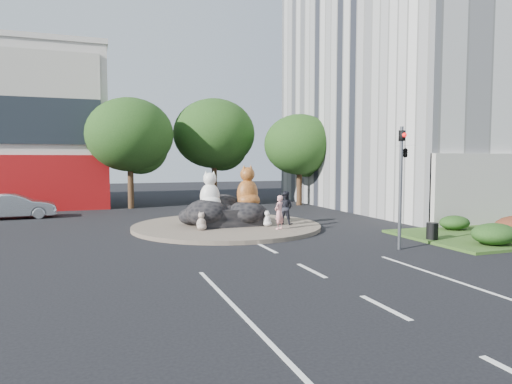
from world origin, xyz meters
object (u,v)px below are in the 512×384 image
cat_tabby (247,186)px  cat_white (210,190)px  kitten_calico (201,221)px  pedestrian_dark (285,208)px  pedestrian_pink (279,212)px  parked_car (15,206)px  kitten_white (267,218)px  litter_bin (432,231)px

cat_tabby → cat_white: bearing=158.9°
cat_white → kitten_calico: bearing=-111.4°
pedestrian_dark → kitten_calico: bearing=46.6°
pedestrian_pink → parked_car: bearing=-75.7°
kitten_calico → parked_car: parked_car is taller
pedestrian_pink → parked_car: pedestrian_pink is taller
parked_car → kitten_calico: bearing=-138.8°
kitten_white → pedestrian_pink: 1.22m
kitten_calico → pedestrian_dark: 4.70m
parked_car → litter_bin: size_ratio=6.39×
cat_tabby → parked_car: (-12.32, 8.56, -1.47)m
cat_white → kitten_white: bearing=-12.3°
cat_white → pedestrian_dark: bearing=-2.6°
cat_tabby → kitten_white: bearing=-72.4°
kitten_white → parked_car: parked_car is taller
kitten_calico → pedestrian_dark: bearing=19.6°
kitten_white → parked_car: size_ratio=0.18×
pedestrian_pink → pedestrian_dark: 1.67m
pedestrian_pink → litter_bin: size_ratio=2.31×
kitten_calico → pedestrian_dark: pedestrian_dark is taller
pedestrian_dark → pedestrian_pink: bearing=97.9°
parked_car → kitten_white: bearing=-129.6°
cat_white → parked_car: 13.38m
cat_white → kitten_white: cat_white is taller
litter_bin → parked_car: bearing=140.8°
cat_white → litter_bin: bearing=-29.0°
kitten_calico → kitten_white: 3.52m
kitten_white → pedestrian_dark: (1.15, 0.26, 0.48)m
cat_white → pedestrian_pink: size_ratio=1.18×
kitten_white → pedestrian_dark: size_ratio=0.47×
cat_tabby → litter_bin: (6.43, -6.73, -1.76)m
kitten_calico → parked_car: size_ratio=0.20×
parked_car → cat_white: bearing=-132.7°
cat_tabby → pedestrian_dark: size_ratio=1.27×
parked_car → litter_bin: (18.76, -15.29, -0.29)m
kitten_calico → pedestrian_pink: (3.73, -1.02, 0.39)m
kitten_calico → litter_bin: 10.79m
cat_white → kitten_white: (2.76, -1.13, -1.48)m
kitten_white → kitten_calico: bearing=150.4°
cat_tabby → parked_car: size_ratio=0.49×
cat_white → pedestrian_pink: (2.97, -2.26, -1.05)m
cat_tabby → pedestrian_pink: size_ratio=1.35×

